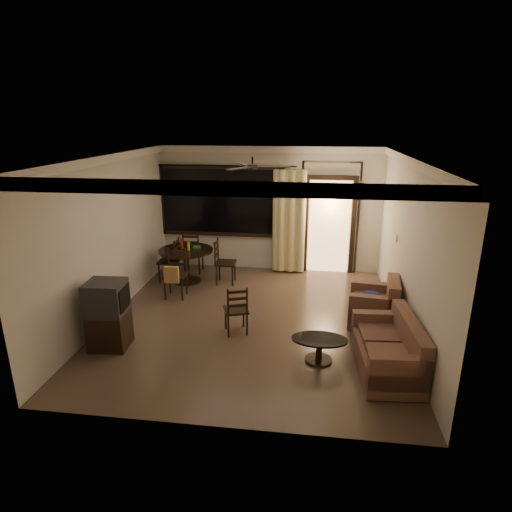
# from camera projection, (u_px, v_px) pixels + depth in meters

# --- Properties ---
(ground) EXTENTS (5.50, 5.50, 0.00)m
(ground) POSITION_uv_depth(u_px,v_px,m) (253.00, 320.00, 7.49)
(ground) COLOR #7F6651
(ground) RESTS_ON ground
(room_shell) EXTENTS (5.50, 6.70, 5.50)m
(room_shell) POSITION_uv_depth(u_px,v_px,m) (294.00, 199.00, 8.53)
(room_shell) COLOR beige
(room_shell) RESTS_ON ground
(dining_table) EXTENTS (1.15, 1.15, 0.94)m
(dining_table) POSITION_uv_depth(u_px,v_px,m) (186.00, 256.00, 9.10)
(dining_table) COLOR black
(dining_table) RESTS_ON ground
(dining_chair_west) EXTENTS (0.43, 0.43, 0.95)m
(dining_chair_west) POSITION_uv_depth(u_px,v_px,m) (170.00, 269.00, 9.21)
(dining_chair_west) COLOR black
(dining_chair_west) RESTS_ON ground
(dining_chair_east) EXTENTS (0.43, 0.43, 0.95)m
(dining_chair_east) POSITION_uv_depth(u_px,v_px,m) (225.00, 270.00, 9.11)
(dining_chair_east) COLOR black
(dining_chair_east) RESTS_ON ground
(dining_chair_south) EXTENTS (0.43, 0.49, 0.95)m
(dining_chair_south) POSITION_uv_depth(u_px,v_px,m) (175.00, 282.00, 8.37)
(dining_chair_south) COLOR black
(dining_chair_south) RESTS_ON ground
(dining_chair_north) EXTENTS (0.43, 0.43, 0.95)m
(dining_chair_north) POSITION_uv_depth(u_px,v_px,m) (194.00, 260.00, 9.77)
(dining_chair_north) COLOR black
(dining_chair_north) RESTS_ON ground
(tv_cabinet) EXTENTS (0.60, 0.54, 1.07)m
(tv_cabinet) POSITION_uv_depth(u_px,v_px,m) (108.00, 315.00, 6.47)
(tv_cabinet) COLOR black
(tv_cabinet) RESTS_ON ground
(sofa) EXTENTS (0.86, 1.48, 0.76)m
(sofa) POSITION_uv_depth(u_px,v_px,m) (391.00, 351.00, 5.89)
(sofa) COLOR #3F261D
(sofa) RESTS_ON ground
(armchair) EXTENTS (0.89, 0.89, 0.80)m
(armchair) POSITION_uv_depth(u_px,v_px,m) (376.00, 306.00, 7.27)
(armchair) COLOR #3F261D
(armchair) RESTS_ON ground
(coffee_table) EXTENTS (0.81, 0.48, 0.35)m
(coffee_table) POSITION_uv_depth(u_px,v_px,m) (319.00, 346.00, 6.18)
(coffee_table) COLOR black
(coffee_table) RESTS_ON ground
(side_chair) EXTENTS (0.48, 0.48, 0.85)m
(side_chair) POSITION_uv_depth(u_px,v_px,m) (236.00, 318.00, 6.98)
(side_chair) COLOR black
(side_chair) RESTS_ON ground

